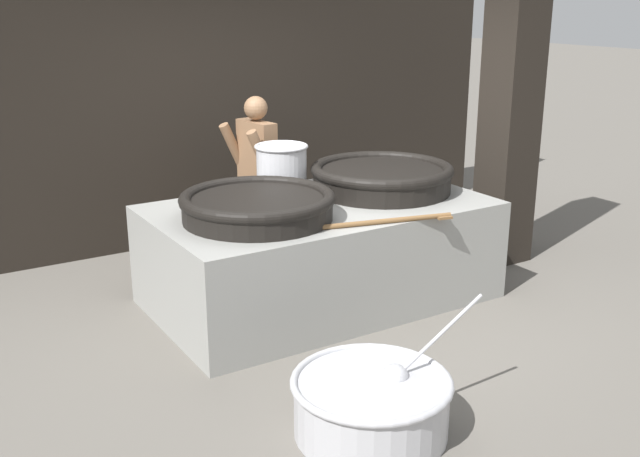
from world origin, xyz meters
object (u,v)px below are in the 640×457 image
giant_wok_far (382,177)px  cook (257,173)px  giant_wok_near (258,205)px  stock_pot (282,167)px  prep_bowl_vegetables (371,402)px

giant_wok_far → cook: bearing=121.1°
giant_wok_near → stock_pot: bearing=48.9°
giant_wok_far → cook: 1.32m
stock_pot → prep_bowl_vegetables: bearing=-107.5°
stock_pot → prep_bowl_vegetables: stock_pot is taller
stock_pot → prep_bowl_vegetables: (-0.79, -2.50, -0.87)m
giant_wok_near → cook: cook is taller
giant_wok_near → cook: bearing=63.1°
cook → prep_bowl_vegetables: size_ratio=1.29×
cook → prep_bowl_vegetables: cook is taller
cook → prep_bowl_vegetables: bearing=68.4°
giant_wok_far → stock_pot: 0.90m
giant_wok_near → prep_bowl_vegetables: (-0.19, -1.82, -0.77)m
prep_bowl_vegetables → giant_wok_far: bearing=52.6°
stock_pot → cook: bearing=83.1°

